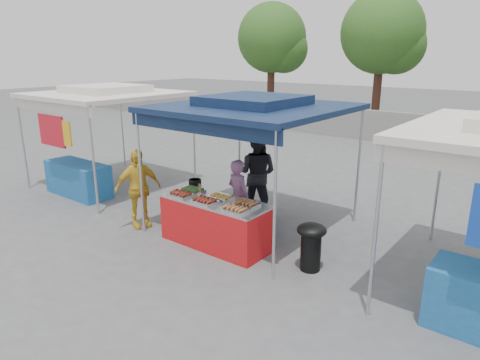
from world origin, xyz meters
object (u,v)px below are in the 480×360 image
Objects in this scene: cooking_pot at (195,183)px; wok_burner at (311,243)px; helper_man at (257,173)px; vendor_table at (216,222)px; customer_person at (138,189)px; vendor_woman at (238,197)px.

wok_burner is at bearing -2.97° from cooking_pot.
wok_burner is at bearing 128.26° from helper_man.
helper_man is at bearing 70.89° from cooking_pot.
cooking_pot is 0.31× the size of wok_burner.
wok_burner is (1.79, 0.22, 0.04)m from vendor_table.
helper_man is at bearing -14.75° from customer_person.
vendor_woman reaches higher than wok_burner.
cooking_pot is at bearing 170.70° from wok_burner.
customer_person is (-1.74, -0.95, 0.06)m from vendor_woman.
cooking_pot reaches higher than wok_burner.
cooking_pot reaches higher than vendor_table.
customer_person is (-3.55, -0.50, 0.32)m from wok_burner.
helper_man is at bearing 138.62° from wok_burner.
cooking_pot is 0.89m from vendor_woman.
vendor_woman is at bearing 159.64° from wok_burner.
helper_man reaches higher than cooking_pot.
customer_person reaches higher than wok_burner.
cooking_pot is (-0.83, 0.35, 0.50)m from vendor_table.
wok_burner is (2.62, -0.14, -0.46)m from cooking_pot.
customer_person reaches higher than cooking_pot.
vendor_woman reaches higher than cooking_pot.
vendor_table is 1.81m from wok_burner.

